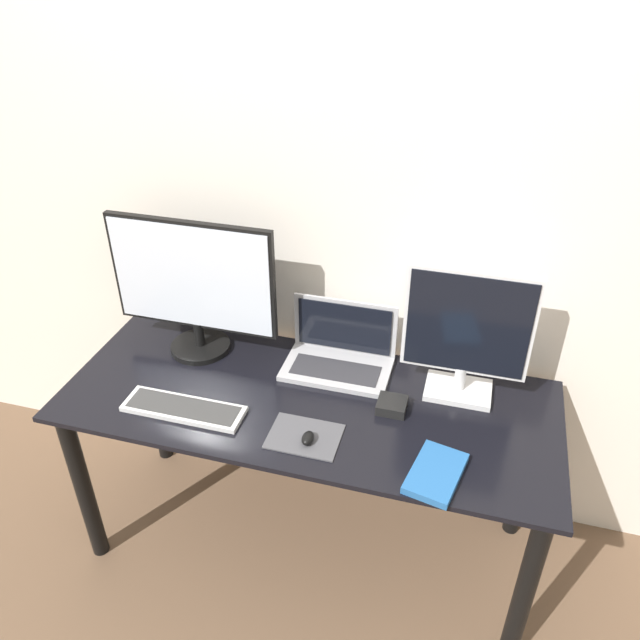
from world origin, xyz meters
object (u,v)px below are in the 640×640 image
laptop (340,352)px  book (436,473)px  mouse (308,438)px  power_brick (392,405)px  monitor_left (193,285)px  keyboard (184,409)px  monitor_right (467,334)px

laptop → book: 0.59m
mouse → power_brick: (0.21, 0.22, -0.00)m
monitor_left → book: size_ratio=2.55×
mouse → keyboard: bearing=175.7°
keyboard → mouse: mouse is taller
laptop → keyboard: (-0.42, -0.37, -0.05)m
keyboard → mouse: bearing=-4.3°
power_brick → monitor_right: bearing=36.5°
mouse → monitor_left: bearing=144.9°
keyboard → mouse: size_ratio=6.83×
monitor_right → keyboard: monitor_right is taller
keyboard → book: bearing=-4.3°
mouse → book: 0.39m
monitor_left → book: (0.90, -0.39, -0.25)m
monitor_right → power_brick: (-0.20, -0.15, -0.22)m
mouse → power_brick: bearing=45.5°
laptop → power_brick: 0.29m
monitor_right → book: bearing=-93.8°
keyboard → monitor_left: bearing=105.8°
monitor_left → laptop: (0.51, 0.04, -0.21)m
laptop → power_brick: size_ratio=3.97×
laptop → keyboard: size_ratio=0.93×
monitor_left → keyboard: bearing=-74.2°
monitor_left → book: monitor_left is taller
book → power_brick: (-0.17, 0.25, 0.01)m
laptop → mouse: (0.00, -0.41, -0.04)m
book → power_brick: size_ratio=2.51×
monitor_right → mouse: monitor_right is taller
laptop → book: (0.39, -0.43, -0.04)m
monitor_right → power_brick: bearing=-143.5°
monitor_left → mouse: size_ratio=10.31×
laptop → power_brick: laptop is taller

